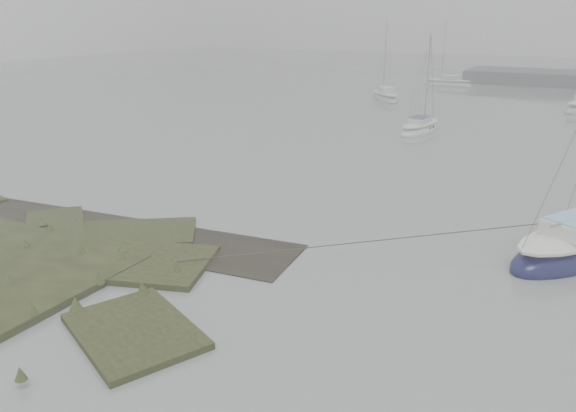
# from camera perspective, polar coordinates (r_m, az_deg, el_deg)

# --- Properties ---
(ground) EXTENTS (160.00, 160.00, 0.00)m
(ground) POSITION_cam_1_polar(r_m,az_deg,el_deg) (41.01, 14.62, 7.84)
(ground) COLOR slate
(ground) RESTS_ON ground
(sailboat_white) EXTENTS (2.26, 4.98, 6.78)m
(sailboat_white) POSITION_cam_1_polar(r_m,az_deg,el_deg) (38.69, 13.25, 7.63)
(sailboat_white) COLOR silver
(sailboat_white) RESTS_ON ground
(sailboat_far_a) EXTENTS (4.65, 5.57, 7.80)m
(sailboat_far_a) POSITION_cam_1_polar(r_m,az_deg,el_deg) (53.30, 9.84, 10.83)
(sailboat_far_a) COLOR #A0A5A9
(sailboat_far_a) RESTS_ON ground
(sailboat_far_c) EXTENTS (5.33, 1.76, 7.52)m
(sailboat_far_c) POSITION_cam_1_polar(r_m,az_deg,el_deg) (65.66, 15.86, 11.84)
(sailboat_far_c) COLOR #A9AEB2
(sailboat_far_c) RESTS_ON ground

